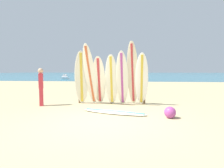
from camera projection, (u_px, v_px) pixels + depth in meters
The scene contains 14 objects.
ground_plane at pixel (104, 122), 5.15m from camera, with size 120.00×120.00×0.00m, color tan.
ocean_water at pixel (126, 74), 62.76m from camera, with size 120.00×80.00×0.01m, color teal.
surfboard_rack at pixel (111, 88), 7.92m from camera, with size 2.89×0.09×1.06m.
surfboard_leaning_far_left at pixel (81, 78), 7.71m from camera, with size 0.66×0.66×2.22m.
surfboard_leaning_left at pixel (90, 75), 7.53m from camera, with size 0.66×1.05×2.47m.
surfboard_leaning_center_left at pixel (99, 81), 7.63m from camera, with size 0.58×1.02×1.99m.
surfboard_leaning_center at pixel (111, 80), 7.57m from camera, with size 0.52×0.68×2.06m.
surfboard_leaning_center_right at pixel (122, 79), 7.43m from camera, with size 0.54×0.80×2.19m.
surfboard_leaning_right at pixel (133, 74), 7.55m from camera, with size 0.60×0.93×2.57m.
surfboard_leaning_far_right at pixel (142, 79), 7.49m from camera, with size 0.55×0.73×2.13m.
surfboard_lying_on_sand at pixel (114, 112), 6.20m from camera, with size 2.30×1.17×0.08m.
beachgoer_standing at pixel (41, 85), 7.41m from camera, with size 0.22×0.28×1.51m.
small_boat_offshore at pixel (65, 77), 30.19m from camera, with size 1.79×3.17×0.71m.
beach_ball at pixel (170, 112), 5.54m from camera, with size 0.35×0.35×0.35m, color #A53F8C.
Camera 1 is at (0.67, -5.02, 1.44)m, focal length 29.73 mm.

